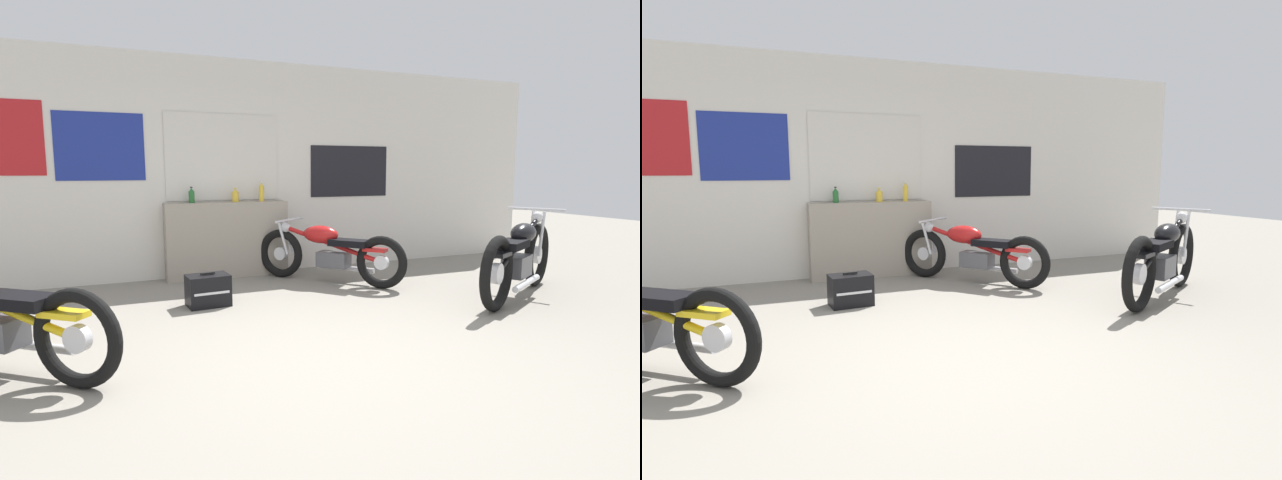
% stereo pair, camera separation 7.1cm
% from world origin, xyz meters
% --- Properties ---
extents(ground_plane, '(24.00, 24.00, 0.00)m').
position_xyz_m(ground_plane, '(0.00, 0.00, 0.00)').
color(ground_plane, gray).
extents(wall_back, '(10.00, 0.07, 2.80)m').
position_xyz_m(wall_back, '(-0.00, 3.37, 1.40)').
color(wall_back, silver).
rests_on(wall_back, ground_plane).
extents(sill_counter, '(1.56, 0.28, 0.98)m').
position_xyz_m(sill_counter, '(0.06, 3.19, 0.49)').
color(sill_counter, gray).
rests_on(sill_counter, ground_plane).
extents(bottle_leftmost, '(0.07, 0.07, 0.20)m').
position_xyz_m(bottle_leftmost, '(-0.38, 3.21, 1.06)').
color(bottle_leftmost, '#23662D').
rests_on(bottle_leftmost, sill_counter).
extents(bottle_left_center, '(0.08, 0.08, 0.18)m').
position_xyz_m(bottle_left_center, '(0.17, 3.17, 1.06)').
color(bottle_left_center, gold).
rests_on(bottle_left_center, sill_counter).
extents(bottle_center, '(0.07, 0.07, 0.27)m').
position_xyz_m(bottle_center, '(0.52, 3.16, 1.10)').
color(bottle_center, gold).
rests_on(bottle_center, sill_counter).
extents(motorcycle_red, '(1.37, 1.61, 0.77)m').
position_xyz_m(motorcycle_red, '(1.12, 2.35, 0.38)').
color(motorcycle_red, black).
rests_on(motorcycle_red, ground_plane).
extents(motorcycle_black, '(1.93, 1.12, 0.95)m').
position_xyz_m(motorcycle_black, '(2.74, 0.89, 0.44)').
color(motorcycle_black, black).
rests_on(motorcycle_black, ground_plane).
extents(hard_case_black, '(0.44, 0.33, 0.35)m').
position_xyz_m(hard_case_black, '(-0.45, 1.87, 0.16)').
color(hard_case_black, black).
rests_on(hard_case_black, ground_plane).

